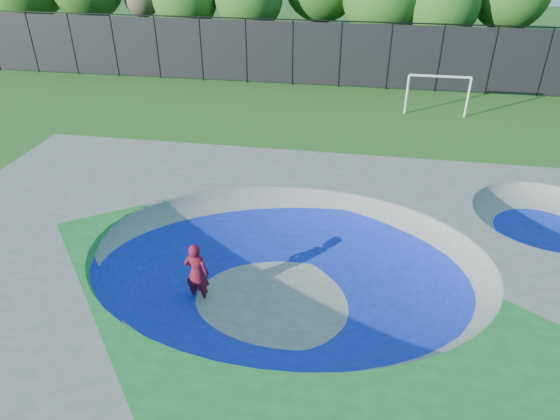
{
  "coord_description": "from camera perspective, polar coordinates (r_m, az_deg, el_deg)",
  "views": [
    {
      "loc": [
        1.63,
        -10.82,
        9.27
      ],
      "look_at": [
        -0.73,
        3.0,
        1.1
      ],
      "focal_mm": 32.0,
      "sensor_mm": 36.0,
      "label": 1
    }
  ],
  "objects": [
    {
      "name": "skater",
      "position": [
        13.88,
        -9.48,
        -7.14
      ],
      "size": [
        0.7,
        0.47,
        1.88
      ],
      "primitive_type": "imported",
      "rotation": [
        0.0,
        0.0,
        3.11
      ],
      "color": "red",
      "rests_on": "ground"
    },
    {
      "name": "skateboard",
      "position": [
        14.45,
        -9.17,
        -10.03
      ],
      "size": [
        0.8,
        0.31,
        0.05
      ],
      "primitive_type": "cube",
      "rotation": [
        0.0,
        0.0,
        0.12
      ],
      "color": "black",
      "rests_on": "ground"
    },
    {
      "name": "ground",
      "position": [
        14.35,
        0.87,
        -10.04
      ],
      "size": [
        120.0,
        120.0,
        0.0
      ],
      "primitive_type": "plane",
      "color": "#255216",
      "rests_on": "ground"
    },
    {
      "name": "skate_deck",
      "position": [
        13.87,
        0.89,
        -7.68
      ],
      "size": [
        22.0,
        14.0,
        1.5
      ],
      "primitive_type": "cube",
      "color": "gray",
      "rests_on": "ground"
    },
    {
      "name": "fence",
      "position": [
        32.67,
        6.91,
        17.34
      ],
      "size": [
        48.09,
        0.09,
        4.04
      ],
      "color": "black",
      "rests_on": "ground"
    },
    {
      "name": "soccer_goal",
      "position": [
        28.69,
        17.66,
        13.18
      ],
      "size": [
        3.31,
        0.12,
        2.19
      ],
      "color": "silver",
      "rests_on": "ground"
    }
  ]
}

